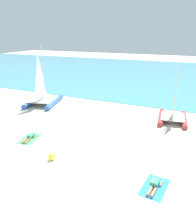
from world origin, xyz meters
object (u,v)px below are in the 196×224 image
object	(u,v)px
towel_right	(155,187)
sunbather_right	(155,184)
sailboat_blue	(43,96)
towel_left	(30,139)
sunbather_left	(30,137)
beach_ball	(52,156)
sailboat_red	(173,113)

from	to	relation	value
towel_right	sunbather_right	xyz separation A→B (m)	(0.01, 0.07, 0.13)
sailboat_blue	towel_left	size ratio (longest dim) A/B	3.12
towel_right	sunbather_right	distance (m)	0.14
sunbather_left	beach_ball	distance (m)	3.57
towel_left	beach_ball	distance (m)	3.53
towel_left	towel_right	xyz separation A→B (m)	(9.18, -1.65, 0.00)
sunbather_left	towel_left	bearing A→B (deg)	-90.00
sailboat_blue	sunbather_left	distance (m)	8.32
sailboat_blue	beach_ball	size ratio (longest dim) A/B	13.92
sunbather_left	beach_ball	bearing A→B (deg)	-41.53
sunbather_left	sunbather_right	xyz separation A→B (m)	(9.20, -1.65, 0.00)
sailboat_blue	beach_ball	xyz separation A→B (m)	(7.42, -8.80, -0.67)
sailboat_red	towel_right	world-z (taller)	sailboat_red
towel_left	towel_right	bearing A→B (deg)	-10.20
sailboat_blue	towel_right	bearing A→B (deg)	-49.00
sailboat_red	sunbather_right	bearing A→B (deg)	-94.55
sailboat_blue	sunbather_right	world-z (taller)	sailboat_blue
sunbather_right	beach_ball	bearing A→B (deg)	-174.40
sailboat_blue	sunbather_left	bearing A→B (deg)	-74.63
towel_left	beach_ball	world-z (taller)	beach_ball
beach_ball	sunbather_right	bearing A→B (deg)	0.69
sailboat_blue	beach_ball	world-z (taller)	sailboat_blue
towel_right	beach_ball	distance (m)	6.07
towel_left	sunbather_left	bearing A→B (deg)	102.64
sailboat_red	towel_left	world-z (taller)	sailboat_red
towel_right	beach_ball	bearing A→B (deg)	-179.93
sunbather_left	sunbather_right	world-z (taller)	same
sailboat_blue	towel_left	distance (m)	8.39
sailboat_blue	sailboat_red	bearing A→B (deg)	-12.90
beach_ball	sailboat_blue	bearing A→B (deg)	130.14
towel_left	beach_ball	bearing A→B (deg)	-28.08
sunbather_right	towel_right	bearing A→B (deg)	-90.00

